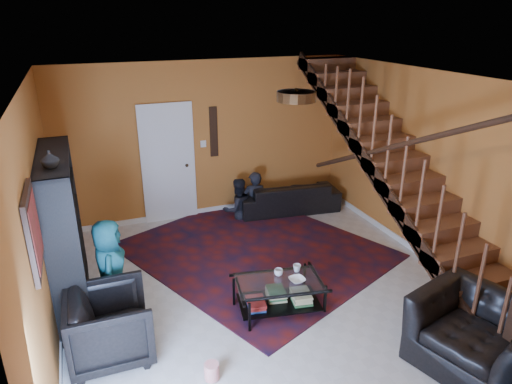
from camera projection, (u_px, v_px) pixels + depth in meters
The scene contains 21 objects.
floor at pixel (264, 288), 6.27m from camera, with size 5.50×5.50×0.00m, color beige.
room at pixel (150, 257), 6.95m from camera, with size 5.50×5.50×5.50m.
staircase at pixel (402, 173), 6.49m from camera, with size 0.95×5.02×3.18m.
bookshelf at pixel (66, 236), 5.62m from camera, with size 0.35×1.80×2.00m.
door at pixel (168, 165), 8.02m from camera, with size 0.82×0.05×2.05m, color silver.
framed_picture at pixel (33, 231), 3.97m from camera, with size 0.04×0.74×0.74m, color maroon.
wall_hanging at pixel (214, 132), 8.12m from camera, with size 0.14×0.03×0.90m, color black.
ceiling_fixture at pixel (296, 96), 4.58m from camera, with size 0.40×0.40×0.10m, color #3F2814.
rug at pixel (255, 250), 7.24m from camera, with size 3.18×3.63×0.02m, color #4F110E.
sofa at pixel (288, 196), 8.66m from camera, with size 1.90×0.74×0.56m, color black.
armchair_left at pixel (110, 325), 4.89m from camera, with size 0.85×0.87×0.79m, color black.
armchair_right at pixel (477, 335), 4.76m from camera, with size 1.19×1.04×0.77m, color black.
person_adult_a at pixel (254, 205), 8.50m from camera, with size 0.47×0.31×1.29m, color black.
person_adult_b at pixel (238, 209), 8.41m from camera, with size 0.58×0.45×1.20m, color black.
person_child at pixel (111, 269), 5.51m from camera, with size 0.62×0.40×1.27m, color #1B6166.
coffee_table at pixel (279, 294), 5.73m from camera, with size 1.16×0.81×0.41m.
cup_a at pixel (279, 272), 5.79m from camera, with size 0.11×0.11×0.09m, color #999999.
cup_b at pixel (297, 268), 5.87m from camera, with size 0.10×0.10×0.10m, color #999999.
bowl at pixel (297, 280), 5.66m from camera, with size 0.20×0.20×0.05m, color #999999.
vase at pixel (50, 159), 4.77m from camera, with size 0.18×0.18×0.19m, color #999999.
popcorn_bucket at pixel (212, 371), 4.66m from camera, with size 0.16×0.16×0.18m, color red.
Camera 1 is at (-2.08, -4.94, 3.52)m, focal length 32.00 mm.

